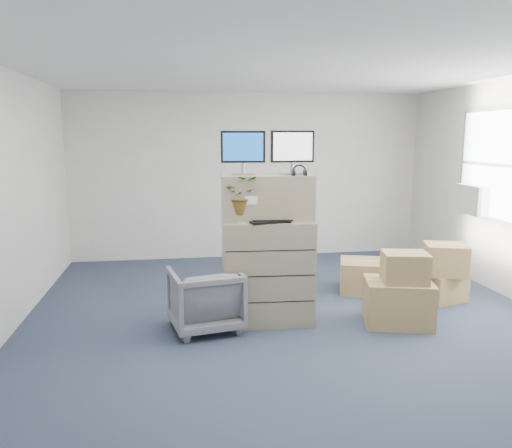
% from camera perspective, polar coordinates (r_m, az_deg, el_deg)
% --- Properties ---
extents(ground, '(7.00, 7.00, 0.00)m').
position_cam_1_polar(ground, '(5.51, 4.59, -12.09)').
color(ground, '#233040').
rests_on(ground, ground).
extents(wall_back, '(6.00, 0.02, 2.80)m').
position_cam_1_polar(wall_back, '(8.59, -0.82, 5.50)').
color(wall_back, silver).
rests_on(wall_back, ground).
extents(ac_unit, '(0.24, 0.60, 0.40)m').
position_cam_1_polar(ac_unit, '(7.62, 23.58, 2.59)').
color(ac_unit, '#B9B9B5').
rests_on(ac_unit, wall_right).
extents(filing_cabinet_lower, '(1.03, 0.66, 1.16)m').
position_cam_1_polar(filing_cabinet_lower, '(5.63, 1.30, -5.37)').
color(filing_cabinet_lower, gray).
rests_on(filing_cabinet_lower, ground).
extents(filing_cabinet_upper, '(1.02, 0.55, 0.50)m').
position_cam_1_polar(filing_cabinet_upper, '(5.52, 1.27, 3.08)').
color(filing_cabinet_upper, gray).
rests_on(filing_cabinet_upper, filing_cabinet_lower).
extents(monitor_left, '(0.48, 0.21, 0.48)m').
position_cam_1_polar(monitor_left, '(5.46, -1.49, 8.42)').
color(monitor_left, '#99999E').
rests_on(monitor_left, filing_cabinet_upper).
extents(monitor_right, '(0.49, 0.20, 0.48)m').
position_cam_1_polar(monitor_right, '(5.53, 4.19, 8.44)').
color(monitor_right, '#99999E').
rests_on(monitor_right, filing_cabinet_upper).
extents(headphones, '(0.16, 0.03, 0.15)m').
position_cam_1_polar(headphones, '(5.39, 4.97, 5.98)').
color(headphones, black).
rests_on(headphones, filing_cabinet_upper).
extents(keyboard, '(0.52, 0.32, 0.03)m').
position_cam_1_polar(keyboard, '(5.36, 1.76, 0.32)').
color(keyboard, black).
rests_on(keyboard, filing_cabinet_lower).
extents(mouse, '(0.12, 0.08, 0.04)m').
position_cam_1_polar(mouse, '(5.47, 4.86, 0.56)').
color(mouse, silver).
rests_on(mouse, filing_cabinet_lower).
extents(water_bottle, '(0.07, 0.07, 0.26)m').
position_cam_1_polar(water_bottle, '(5.58, 1.86, 1.90)').
color(water_bottle, gray).
rests_on(water_bottle, filing_cabinet_lower).
extents(phone_dock, '(0.07, 0.06, 0.14)m').
position_cam_1_polar(phone_dock, '(5.57, 1.33, 1.06)').
color(phone_dock, silver).
rests_on(phone_dock, filing_cabinet_lower).
extents(external_drive, '(0.23, 0.19, 0.06)m').
position_cam_1_polar(external_drive, '(5.64, 4.76, 0.96)').
color(external_drive, black).
rests_on(external_drive, filing_cabinet_lower).
extents(tissue_box, '(0.29, 0.15, 0.11)m').
position_cam_1_polar(tissue_box, '(5.65, 5.11, 1.83)').
color(tissue_box, '#438EE5').
rests_on(tissue_box, external_drive).
extents(potted_plant, '(0.40, 0.44, 0.41)m').
position_cam_1_polar(potted_plant, '(5.34, -1.74, 2.69)').
color(potted_plant, '#ABC09A').
rests_on(potted_plant, filing_cabinet_lower).
extents(office_chair, '(0.83, 0.80, 0.74)m').
position_cam_1_polar(office_chair, '(5.46, -5.81, -8.18)').
color(office_chair, slate).
rests_on(office_chair, ground).
extents(cardboard_boxes, '(1.63, 1.93, 0.83)m').
position_cam_1_polar(cardboard_boxes, '(6.46, 16.71, -6.33)').
color(cardboard_boxes, olive).
rests_on(cardboard_boxes, ground).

